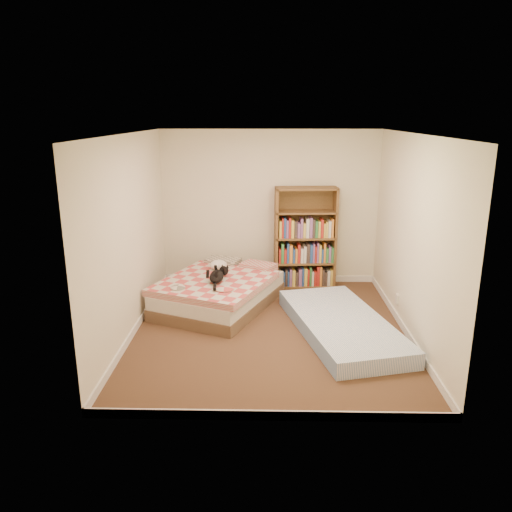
{
  "coord_description": "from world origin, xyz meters",
  "views": [
    {
      "loc": [
        -0.04,
        -6.01,
        2.73
      ],
      "look_at": [
        -0.19,
        0.3,
        0.92
      ],
      "focal_mm": 35.0,
      "sensor_mm": 36.0,
      "label": 1
    }
  ],
  "objects_px": {
    "bookshelf": "(305,251)",
    "floor_mattress": "(341,325)",
    "bed": "(220,291)",
    "white_dog": "(219,265)",
    "black_cat": "(217,276)"
  },
  "relations": [
    {
      "from": "bed",
      "to": "white_dog",
      "type": "distance_m",
      "value": 0.45
    },
    {
      "from": "bookshelf",
      "to": "floor_mattress",
      "type": "relative_size",
      "value": 0.71
    },
    {
      "from": "bookshelf",
      "to": "floor_mattress",
      "type": "height_order",
      "value": "bookshelf"
    },
    {
      "from": "bookshelf",
      "to": "black_cat",
      "type": "bearing_deg",
      "value": -143.7
    },
    {
      "from": "bookshelf",
      "to": "black_cat",
      "type": "xyz_separation_m",
      "value": [
        -1.32,
        -1.11,
        -0.06
      ]
    },
    {
      "from": "bed",
      "to": "black_cat",
      "type": "bearing_deg",
      "value": -71.76
    },
    {
      "from": "bed",
      "to": "floor_mattress",
      "type": "bearing_deg",
      "value": -5.87
    },
    {
      "from": "bookshelf",
      "to": "floor_mattress",
      "type": "xyz_separation_m",
      "value": [
        0.35,
        -1.83,
        -0.48
      ]
    },
    {
      "from": "bed",
      "to": "floor_mattress",
      "type": "relative_size",
      "value": 0.98
    },
    {
      "from": "floor_mattress",
      "to": "white_dog",
      "type": "relative_size",
      "value": 6.64
    },
    {
      "from": "bookshelf",
      "to": "floor_mattress",
      "type": "bearing_deg",
      "value": -82.92
    },
    {
      "from": "bed",
      "to": "white_dog",
      "type": "bearing_deg",
      "value": 119.4
    },
    {
      "from": "floor_mattress",
      "to": "black_cat",
      "type": "height_order",
      "value": "black_cat"
    },
    {
      "from": "bed",
      "to": "black_cat",
      "type": "distance_m",
      "value": 0.35
    },
    {
      "from": "bed",
      "to": "white_dog",
      "type": "xyz_separation_m",
      "value": [
        -0.04,
        0.33,
        0.29
      ]
    }
  ]
}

